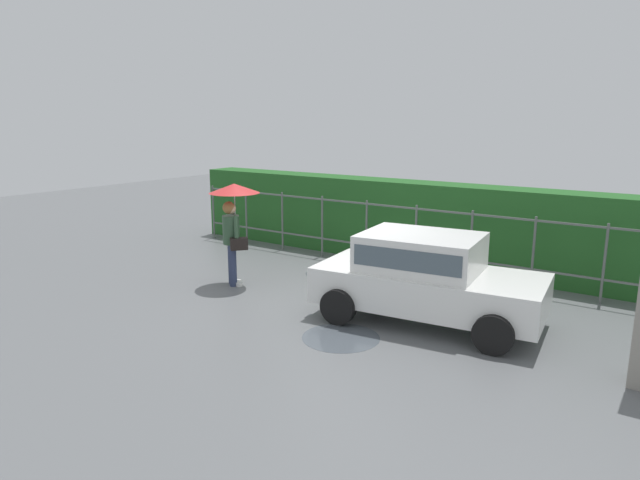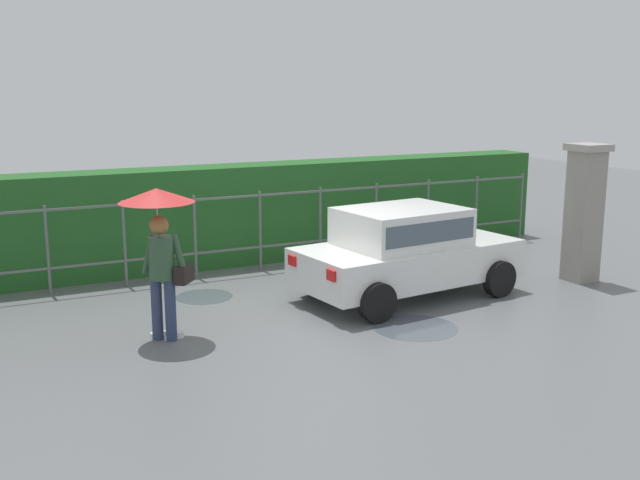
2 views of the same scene
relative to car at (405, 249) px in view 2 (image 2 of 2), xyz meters
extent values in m
plane|color=slate|center=(-1.50, 0.14, -0.80)|extent=(40.00, 40.00, 0.00)
cube|color=white|center=(0.06, 0.01, -0.22)|extent=(3.86, 2.03, 0.60)
cube|color=white|center=(-0.09, -0.01, 0.38)|extent=(2.05, 1.64, 0.60)
cube|color=#4C5B66|center=(-0.09, -0.01, 0.40)|extent=(1.90, 1.64, 0.33)
cylinder|color=black|center=(1.21, 0.98, -0.50)|extent=(0.62, 0.24, 0.60)
cylinder|color=black|center=(1.39, -0.69, -0.50)|extent=(0.62, 0.24, 0.60)
cylinder|color=black|center=(-1.27, 0.71, -0.50)|extent=(0.62, 0.24, 0.60)
cylinder|color=black|center=(-1.09, -0.96, -0.50)|extent=(0.62, 0.24, 0.60)
cube|color=red|center=(-1.85, 0.35, -0.07)|extent=(0.08, 0.21, 0.16)
cube|color=red|center=(-1.73, -0.74, -0.07)|extent=(0.08, 0.21, 0.16)
cylinder|color=#2D3856|center=(-4.16, -0.27, -0.37)|extent=(0.15, 0.15, 0.86)
cylinder|color=#2D3856|center=(-4.00, -0.40, -0.37)|extent=(0.15, 0.15, 0.86)
cube|color=white|center=(-4.12, -0.22, -0.76)|extent=(0.26, 0.10, 0.08)
cube|color=white|center=(-3.97, -0.35, -0.76)|extent=(0.26, 0.10, 0.08)
cylinder|color=#2D4C33|center=(-4.08, -0.33, 0.35)|extent=(0.34, 0.34, 0.58)
sphere|color=#DBAD89|center=(-4.08, -0.33, 0.78)|extent=(0.22, 0.22, 0.22)
sphere|color=olive|center=(-4.10, -0.35, 0.80)|extent=(0.25, 0.25, 0.25)
cylinder|color=#2D4C33|center=(-4.20, -0.13, 0.37)|extent=(0.23, 0.21, 0.56)
cylinder|color=#2D4C33|center=(-3.86, -0.41, 0.37)|extent=(0.23, 0.21, 0.56)
cylinder|color=#B2B2B7|center=(-4.08, -0.20, 0.69)|extent=(0.02, 0.02, 0.77)
cone|color=red|center=(-4.08, -0.20, 1.17)|extent=(1.01, 1.01, 0.19)
cube|color=black|center=(-3.80, -0.41, 0.11)|extent=(0.34, 0.36, 0.24)
cube|color=gray|center=(3.35, -0.52, 0.35)|extent=(0.48, 0.48, 2.30)
cube|color=#9E998E|center=(3.35, -0.52, 1.56)|extent=(0.60, 0.60, 0.12)
cylinder|color=#59605B|center=(-5.20, 2.70, -0.05)|extent=(0.05, 0.05, 1.50)
cylinder|color=#59605B|center=(-3.95, 2.70, -0.05)|extent=(0.05, 0.05, 1.50)
cylinder|color=#59605B|center=(-2.70, 2.70, -0.05)|extent=(0.05, 0.05, 1.50)
cylinder|color=#59605B|center=(-1.45, 2.70, -0.05)|extent=(0.05, 0.05, 1.50)
cylinder|color=#59605B|center=(-0.20, 2.70, -0.05)|extent=(0.05, 0.05, 1.50)
cylinder|color=#59605B|center=(1.05, 2.70, -0.05)|extent=(0.05, 0.05, 1.50)
cylinder|color=#59605B|center=(2.30, 2.70, -0.05)|extent=(0.05, 0.05, 1.50)
cylinder|color=#59605B|center=(3.55, 2.70, -0.05)|extent=(0.05, 0.05, 1.50)
cylinder|color=#59605B|center=(4.80, 2.70, -0.05)|extent=(0.05, 0.05, 1.50)
cube|color=#59605B|center=(-1.45, 2.70, 0.62)|extent=(12.50, 0.03, 0.04)
cube|color=#59605B|center=(-1.45, 2.70, -0.35)|extent=(12.50, 0.03, 0.04)
cube|color=#235B23|center=(-1.45, 3.54, 0.15)|extent=(13.50, 0.90, 1.90)
cylinder|color=#4C545B|center=(-0.74, -1.43, -0.80)|extent=(1.22, 1.22, 0.00)
cylinder|color=#4C545B|center=(-2.96, 1.45, -0.80)|extent=(0.94, 0.94, 0.00)
camera|label=1|loc=(3.61, -8.23, 2.52)|focal=31.00mm
camera|label=2|loc=(-6.48, -9.90, 2.60)|focal=41.64mm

